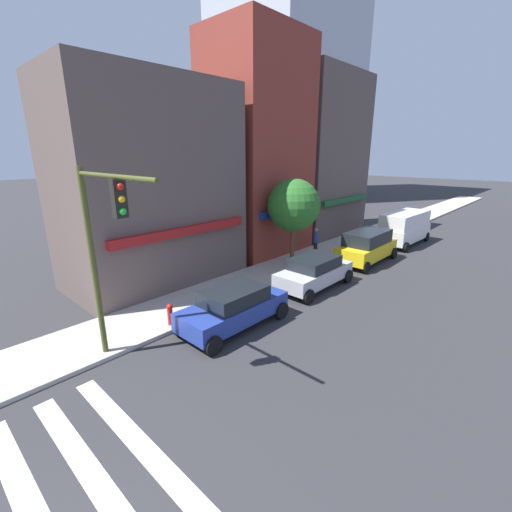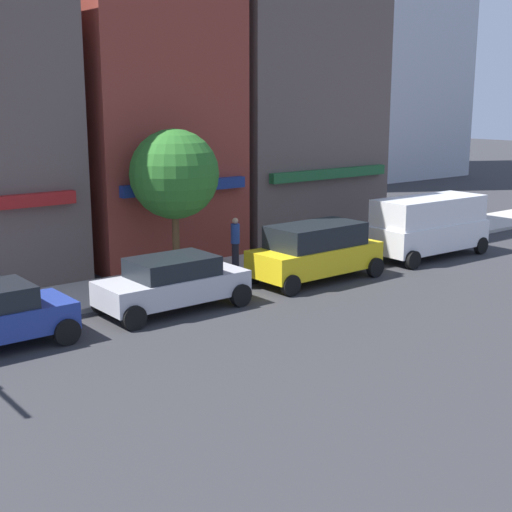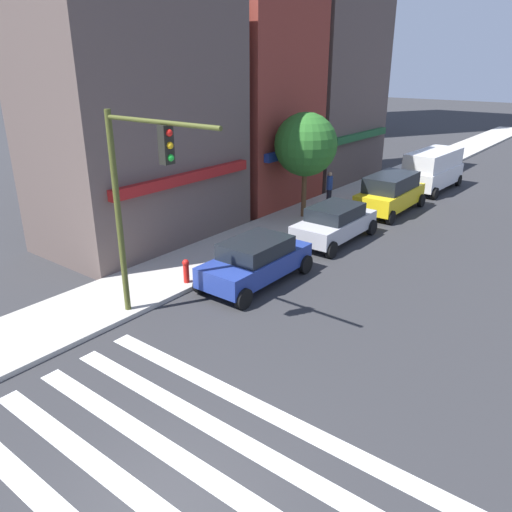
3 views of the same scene
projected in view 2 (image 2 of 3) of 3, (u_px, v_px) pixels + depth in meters
storefront_row at (147, 103)px, 26.72m from camera, size 22.92×5.30×13.37m
sedan_silver at (173, 282)px, 20.65m from camera, size 4.41×2.02×1.59m
suv_yellow at (316, 251)px, 24.05m from camera, size 4.72×2.12×1.94m
van_white at (429, 224)px, 27.64m from camera, size 5.06×2.22×2.34m
pedestrian_blue_shirt at (235, 241)px, 25.43m from camera, size 0.32×0.32×1.77m
street_tree at (174, 174)px, 23.34m from camera, size 2.95×2.95×4.96m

